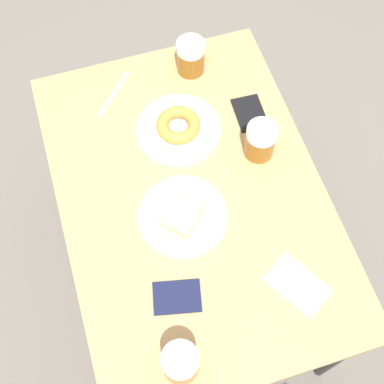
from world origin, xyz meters
The scene contains 11 objects.
ground_plane centered at (0.00, 0.00, 0.00)m, with size 8.00×8.00×0.00m, color #666059.
table centered at (0.00, 0.00, 0.64)m, with size 0.75×1.10×0.70m.
plate_with_cake centered at (0.04, 0.06, 0.71)m, with size 0.25×0.25×0.04m.
plate_with_donut centered at (-0.03, -0.22, 0.72)m, with size 0.26×0.26×0.05m.
beer_mug_left centered at (-0.13, -0.44, 0.76)m, with size 0.09×0.09×0.12m.
beer_mug_center centered at (0.17, 0.45, 0.76)m, with size 0.09×0.09×0.12m.
beer_mug_right centered at (-0.23, -0.08, 0.76)m, with size 0.09×0.09×0.12m.
napkin_folded centered at (-0.19, 0.34, 0.70)m, with size 0.17×0.19×0.00m.
fork centered at (0.13, -0.41, 0.70)m, with size 0.13×0.14×0.00m.
passport_near_edge centered at (-0.26, -0.22, 0.70)m, with size 0.09×0.13×0.01m.
passport_far_edge centered at (0.13, 0.27, 0.70)m, with size 0.14×0.11×0.01m.
Camera 1 is at (0.20, 0.65, 2.08)m, focal length 50.00 mm.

